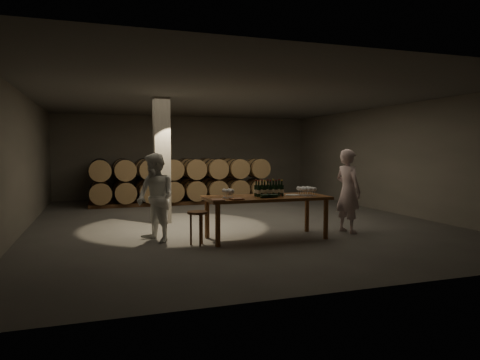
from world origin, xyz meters
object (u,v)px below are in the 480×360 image
object	(u,v)px
bottle_cluster	(269,190)
plate	(293,195)
stool	(198,217)
person_man	(348,191)
tasting_table	(266,201)
person_woman	(156,198)
notebook_near	(236,199)

from	to	relation	value
bottle_cluster	plate	distance (m)	0.56
stool	person_man	xyz separation A→B (m)	(3.53, 0.21, 0.40)
tasting_table	person_man	world-z (taller)	person_man
bottle_cluster	person_woman	world-z (taller)	person_woman
plate	notebook_near	xyz separation A→B (m)	(-1.39, -0.39, 0.01)
person_woman	bottle_cluster	bearing A→B (deg)	50.85
stool	person_man	size ratio (longest dim) A/B	0.35
stool	person_woman	distance (m)	1.01
tasting_table	person_woman	size ratio (longest dim) A/B	1.43
tasting_table	person_man	bearing A→B (deg)	1.49
plate	stool	world-z (taller)	plate
stool	person_woman	world-z (taller)	person_woman
tasting_table	person_woman	bearing A→B (deg)	169.32
stool	bottle_cluster	bearing A→B (deg)	5.58
notebook_near	person_woman	xyz separation A→B (m)	(-1.47, 0.82, -0.01)
notebook_near	person_man	world-z (taller)	person_man
stool	tasting_table	bearing A→B (deg)	5.96
person_woman	notebook_near	bearing A→B (deg)	32.24
bottle_cluster	person_woman	bearing A→B (deg)	169.47
tasting_table	bottle_cluster	bearing A→B (deg)	-4.38
bottle_cluster	plate	size ratio (longest dim) A/B	1.98
plate	person_man	distance (m)	1.41
plate	person_man	world-z (taller)	person_man
tasting_table	stool	distance (m)	1.55
tasting_table	person_man	xyz separation A→B (m)	(2.01, 0.05, 0.15)
notebook_near	stool	world-z (taller)	notebook_near
plate	person_woman	xyz separation A→B (m)	(-2.86, 0.43, -0.00)
bottle_cluster	person_woman	size ratio (longest dim) A/B	0.34
tasting_table	person_man	size ratio (longest dim) A/B	1.37
notebook_near	person_man	size ratio (longest dim) A/B	0.12
tasting_table	stool	xyz separation A→B (m)	(-1.52, -0.16, -0.25)
tasting_table	bottle_cluster	xyz separation A→B (m)	(0.06, -0.00, 0.23)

